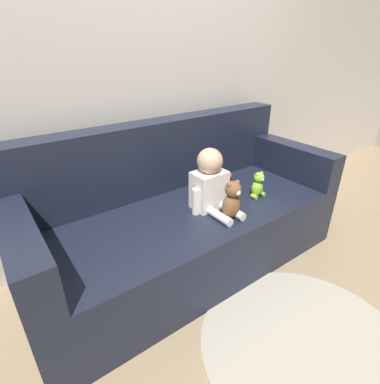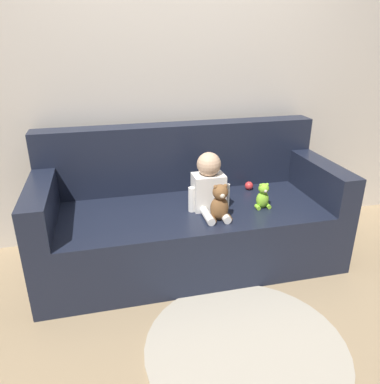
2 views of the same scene
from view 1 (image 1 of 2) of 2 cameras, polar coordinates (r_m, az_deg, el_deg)
name	(u,v)px [view 1 (image 1 of 2)]	position (r m, az deg, el deg)	size (l,w,h in m)	color
ground_plane	(188,260)	(2.28, -0.29, -12.91)	(12.00, 12.00, 0.00)	#9E8460
wall_back	(141,67)	(2.22, -9.25, 22.47)	(8.00, 0.05, 2.60)	beige
couch	(183,218)	(2.12, -1.30, -5.04)	(2.15, 0.90, 0.97)	black
person_baby	(211,183)	(1.94, 3.94, 1.65)	(0.30, 0.35, 0.41)	white
teddy_bear_brown	(232,201)	(1.86, 7.99, -1.75)	(0.15, 0.12, 0.26)	brown
plush_toy_side	(258,185)	(2.17, 12.79, 1.27)	(0.11, 0.09, 0.19)	#8CD133
toy_ball	(228,176)	(2.43, 7.29, 3.10)	(0.07, 0.07, 0.07)	red
floor_rug	(306,345)	(1.89, 21.16, -25.58)	(1.12, 1.12, 0.01)	#B2A893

